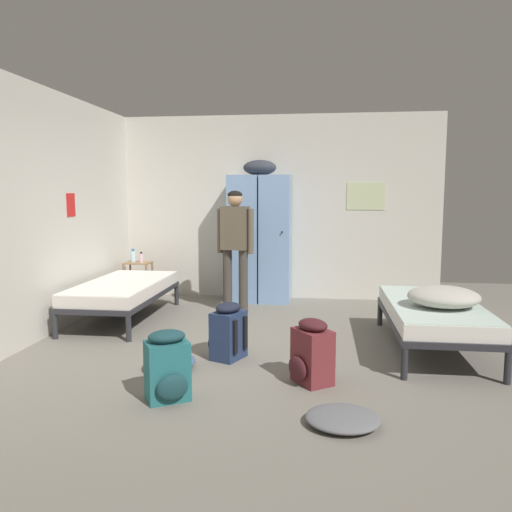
{
  "coord_description": "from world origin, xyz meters",
  "views": [
    {
      "loc": [
        0.66,
        -4.84,
        1.58
      ],
      "look_at": [
        0.0,
        0.28,
        0.95
      ],
      "focal_mm": 35.68,
      "sensor_mm": 36.0,
      "label": 1
    }
  ],
  "objects_px": {
    "bed_right": "(433,313)",
    "water_bottle": "(133,256)",
    "locker_bank": "(260,236)",
    "backpack_teal": "(168,367)",
    "clothes_pile_denim": "(170,362)",
    "shelf_unit": "(138,277)",
    "bedding_heap": "(444,297)",
    "backpack_navy": "(228,332)",
    "person_traveler": "(235,239)",
    "backpack_maroon": "(311,353)",
    "clothes_pile_grey": "(343,418)",
    "lotion_bottle": "(141,258)",
    "bed_left_rear": "(123,290)"
  },
  "relations": [
    {
      "from": "bedding_heap",
      "to": "locker_bank",
      "type": "bearing_deg",
      "value": 131.51
    },
    {
      "from": "bedding_heap",
      "to": "backpack_navy",
      "type": "xyz_separation_m",
      "value": [
        -2.07,
        -0.34,
        -0.33
      ]
    },
    {
      "from": "shelf_unit",
      "to": "lotion_bottle",
      "type": "distance_m",
      "value": 0.31
    },
    {
      "from": "backpack_maroon",
      "to": "bedding_heap",
      "type": "bearing_deg",
      "value": 35.32
    },
    {
      "from": "locker_bank",
      "to": "clothes_pile_grey",
      "type": "height_order",
      "value": "locker_bank"
    },
    {
      "from": "lotion_bottle",
      "to": "bedding_heap",
      "type": "bearing_deg",
      "value": -29.47
    },
    {
      "from": "backpack_teal",
      "to": "backpack_navy",
      "type": "bearing_deg",
      "value": 75.29
    },
    {
      "from": "bed_left_rear",
      "to": "backpack_navy",
      "type": "xyz_separation_m",
      "value": [
        1.58,
        -1.33,
        -0.12
      ]
    },
    {
      "from": "shelf_unit",
      "to": "bed_right",
      "type": "relative_size",
      "value": 0.3
    },
    {
      "from": "backpack_navy",
      "to": "backpack_teal",
      "type": "relative_size",
      "value": 1.0
    },
    {
      "from": "backpack_navy",
      "to": "backpack_maroon",
      "type": "xyz_separation_m",
      "value": [
        0.82,
        -0.55,
        0.0
      ]
    },
    {
      "from": "clothes_pile_grey",
      "to": "shelf_unit",
      "type": "bearing_deg",
      "value": 126.76
    },
    {
      "from": "bed_left_rear",
      "to": "person_traveler",
      "type": "height_order",
      "value": "person_traveler"
    },
    {
      "from": "locker_bank",
      "to": "backpack_teal",
      "type": "height_order",
      "value": "locker_bank"
    },
    {
      "from": "person_traveler",
      "to": "clothes_pile_denim",
      "type": "relative_size",
      "value": 3.19
    },
    {
      "from": "bed_left_rear",
      "to": "bedding_heap",
      "type": "xyz_separation_m",
      "value": [
        3.65,
        -1.0,
        0.21
      ]
    },
    {
      "from": "bed_right",
      "to": "backpack_teal",
      "type": "distance_m",
      "value": 2.8
    },
    {
      "from": "bed_right",
      "to": "water_bottle",
      "type": "xyz_separation_m",
      "value": [
        -3.93,
        2.01,
        0.28
      ]
    },
    {
      "from": "locker_bank",
      "to": "person_traveler",
      "type": "bearing_deg",
      "value": -108.41
    },
    {
      "from": "backpack_navy",
      "to": "clothes_pile_denim",
      "type": "relative_size",
      "value": 1.08
    },
    {
      "from": "clothes_pile_denim",
      "to": "shelf_unit",
      "type": "bearing_deg",
      "value": 115.17
    },
    {
      "from": "person_traveler",
      "to": "lotion_bottle",
      "type": "height_order",
      "value": "person_traveler"
    },
    {
      "from": "locker_bank",
      "to": "bed_left_rear",
      "type": "bearing_deg",
      "value": -139.08
    },
    {
      "from": "clothes_pile_grey",
      "to": "clothes_pile_denim",
      "type": "bearing_deg",
      "value": 147.89
    },
    {
      "from": "shelf_unit",
      "to": "backpack_maroon",
      "type": "relative_size",
      "value": 1.04
    },
    {
      "from": "clothes_pile_grey",
      "to": "bed_right",
      "type": "bearing_deg",
      "value": 62.35
    },
    {
      "from": "shelf_unit",
      "to": "person_traveler",
      "type": "bearing_deg",
      "value": -20.12
    },
    {
      "from": "water_bottle",
      "to": "bed_left_rear",
      "type": "bearing_deg",
      "value": -74.96
    },
    {
      "from": "locker_bank",
      "to": "person_traveler",
      "type": "xyz_separation_m",
      "value": [
        -0.24,
        -0.73,
        0.01
      ]
    },
    {
      "from": "bed_right",
      "to": "lotion_bottle",
      "type": "xyz_separation_m",
      "value": [
        -3.78,
        1.95,
        0.26
      ]
    },
    {
      "from": "bedding_heap",
      "to": "bed_right",
      "type": "bearing_deg",
      "value": 102.11
    },
    {
      "from": "locker_bank",
      "to": "backpack_maroon",
      "type": "bearing_deg",
      "value": -75.65
    },
    {
      "from": "backpack_navy",
      "to": "person_traveler",
      "type": "bearing_deg",
      "value": 97.43
    },
    {
      "from": "water_bottle",
      "to": "lotion_bottle",
      "type": "height_order",
      "value": "water_bottle"
    },
    {
      "from": "locker_bank",
      "to": "shelf_unit",
      "type": "distance_m",
      "value": 1.93
    },
    {
      "from": "person_traveler",
      "to": "backpack_navy",
      "type": "height_order",
      "value": "person_traveler"
    },
    {
      "from": "backpack_navy",
      "to": "clothes_pile_grey",
      "type": "height_order",
      "value": "backpack_navy"
    },
    {
      "from": "shelf_unit",
      "to": "backpack_maroon",
      "type": "bearing_deg",
      "value": -49.44
    },
    {
      "from": "person_traveler",
      "to": "clothes_pile_grey",
      "type": "relative_size",
      "value": 3.15
    },
    {
      "from": "bedding_heap",
      "to": "water_bottle",
      "type": "relative_size",
      "value": 3.47
    },
    {
      "from": "person_traveler",
      "to": "clothes_pile_grey",
      "type": "xyz_separation_m",
      "value": [
        1.3,
        -3.28,
        -0.93
      ]
    },
    {
      "from": "backpack_teal",
      "to": "locker_bank",
      "type": "bearing_deg",
      "value": 86.02
    },
    {
      "from": "shelf_unit",
      "to": "backpack_teal",
      "type": "bearing_deg",
      "value": -66.55
    },
    {
      "from": "locker_bank",
      "to": "shelf_unit",
      "type": "relative_size",
      "value": 3.63
    },
    {
      "from": "water_bottle",
      "to": "person_traveler",
      "type": "bearing_deg",
      "value": -19.83
    },
    {
      "from": "clothes_pile_denim",
      "to": "clothes_pile_grey",
      "type": "height_order",
      "value": "clothes_pile_denim"
    },
    {
      "from": "shelf_unit",
      "to": "bedding_heap",
      "type": "xyz_separation_m",
      "value": [
        3.9,
        -2.2,
        0.25
      ]
    },
    {
      "from": "bed_left_rear",
      "to": "bedding_heap",
      "type": "height_order",
      "value": "bedding_heap"
    },
    {
      "from": "person_traveler",
      "to": "clothes_pile_denim",
      "type": "distance_m",
      "value": 2.51
    },
    {
      "from": "shelf_unit",
      "to": "bed_right",
      "type": "distance_m",
      "value": 4.34
    }
  ]
}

